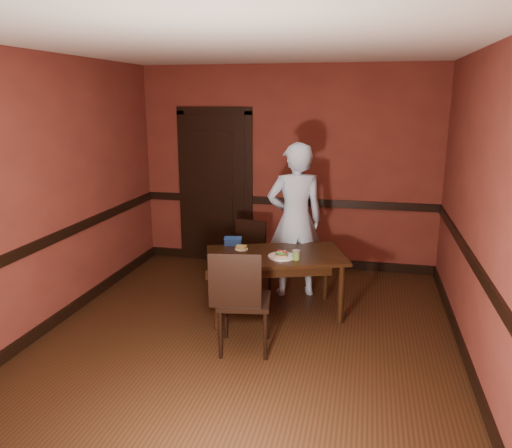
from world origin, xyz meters
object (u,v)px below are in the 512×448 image
at_px(chair_near, 245,299).
at_px(sauce_jar, 296,255).
at_px(chair_far, 251,259).
at_px(food_tub, 233,241).
at_px(cheese_saucer, 241,248).
at_px(sandwich_plate, 282,256).
at_px(dining_table, 275,284).
at_px(person, 295,220).

bearing_deg(chair_near, sauce_jar, -127.04).
height_order(chair_far, food_tub, chair_far).
bearing_deg(chair_near, cheese_saucer, -83.10).
bearing_deg(sandwich_plate, sauce_jar, -13.52).
xyz_separation_m(chair_near, sauce_jar, (0.37, 0.70, 0.23)).
relative_size(dining_table, chair_near, 1.45).
bearing_deg(sauce_jar, food_tub, 154.27).
relative_size(person, food_tub, 8.25).
relative_size(dining_table, sauce_jar, 14.86).
bearing_deg(food_tub, sauce_jar, -37.35).
relative_size(dining_table, food_tub, 6.58).
bearing_deg(sauce_jar, chair_far, 134.24).
relative_size(chair_near, food_tub, 4.52).
xyz_separation_m(person, sandwich_plate, (-0.03, -0.70, -0.21)).
xyz_separation_m(chair_far, chair_near, (0.26, -1.34, 0.07)).
xyz_separation_m(chair_far, person, (0.50, 0.10, 0.47)).
bearing_deg(chair_near, person, -108.88).
bearing_deg(cheese_saucer, sauce_jar, -18.37).
bearing_deg(food_tub, dining_table, -35.28).
bearing_deg(chair_far, person, 24.76).
bearing_deg(cheese_saucer, chair_far, 89.38).
distance_m(dining_table, cheese_saucer, 0.53).
height_order(chair_far, chair_near, chair_near).
xyz_separation_m(sandwich_plate, food_tub, (-0.61, 0.33, 0.02)).
relative_size(sandwich_plate, food_tub, 1.27).
bearing_deg(person, food_tub, 10.48).
relative_size(chair_near, sandwich_plate, 3.55).
bearing_deg(dining_table, sandwich_plate, -69.21).
bearing_deg(food_tub, cheese_saucer, -61.18).
bearing_deg(person, cheese_saucer, 26.80).
bearing_deg(sandwich_plate, chair_far, 127.76).
relative_size(sandwich_plate, cheese_saucer, 1.91).
height_order(chair_near, food_tub, chair_near).
relative_size(chair_far, sandwich_plate, 3.08).
height_order(sandwich_plate, sauce_jar, sauce_jar).
xyz_separation_m(sandwich_plate, sauce_jar, (0.16, -0.04, 0.03)).
height_order(dining_table, cheese_saucer, cheese_saucer).
relative_size(sauce_jar, food_tub, 0.44).
bearing_deg(person, chair_far, -8.34).
height_order(chair_far, sandwich_plate, chair_far).
bearing_deg(person, sauce_jar, 79.76).
distance_m(chair_far, sauce_jar, 0.94).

